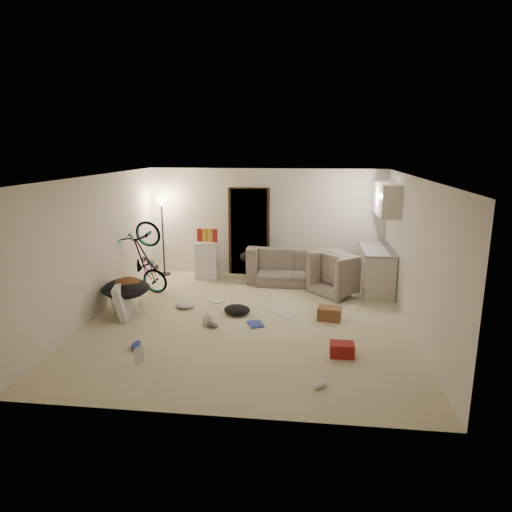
# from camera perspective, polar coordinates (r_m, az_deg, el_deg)

# --- Properties ---
(floor) EXTENTS (5.50, 6.00, 0.02)m
(floor) POSITION_cam_1_polar(r_m,az_deg,el_deg) (8.17, -0.84, -7.99)
(floor) COLOR beige
(floor) RESTS_ON ground
(ceiling) EXTENTS (5.50, 6.00, 0.02)m
(ceiling) POSITION_cam_1_polar(r_m,az_deg,el_deg) (7.61, -0.90, 9.94)
(ceiling) COLOR white
(ceiling) RESTS_ON wall_back
(wall_back) EXTENTS (5.50, 0.02, 2.50)m
(wall_back) POSITION_cam_1_polar(r_m,az_deg,el_deg) (10.73, 1.28, 4.22)
(wall_back) COLOR silver
(wall_back) RESTS_ON floor
(wall_front) EXTENTS (5.50, 0.02, 2.50)m
(wall_front) POSITION_cam_1_polar(r_m,az_deg,el_deg) (4.95, -5.55, -7.09)
(wall_front) COLOR silver
(wall_front) RESTS_ON floor
(wall_left) EXTENTS (0.02, 6.00, 2.50)m
(wall_left) POSITION_cam_1_polar(r_m,az_deg,el_deg) (8.60, -19.42, 1.11)
(wall_left) COLOR silver
(wall_left) RESTS_ON floor
(wall_right) EXTENTS (0.02, 6.00, 2.50)m
(wall_right) POSITION_cam_1_polar(r_m,az_deg,el_deg) (7.92, 19.33, 0.09)
(wall_right) COLOR silver
(wall_right) RESTS_ON floor
(doorway) EXTENTS (0.85, 0.10, 2.04)m
(doorway) POSITION_cam_1_polar(r_m,az_deg,el_deg) (10.78, -0.87, 3.02)
(doorway) COLOR black
(doorway) RESTS_ON floor
(door_trim) EXTENTS (0.97, 0.04, 2.10)m
(door_trim) POSITION_cam_1_polar(r_m,az_deg,el_deg) (10.75, -0.89, 2.99)
(door_trim) COLOR #312211
(door_trim) RESTS_ON floor
(floor_lamp) EXTENTS (0.28, 0.28, 1.81)m
(floor_lamp) POSITION_cam_1_polar(r_m,az_deg,el_deg) (10.87, -11.65, 4.37)
(floor_lamp) COLOR black
(floor_lamp) RESTS_ON floor
(kitchen_counter) EXTENTS (0.60, 1.50, 0.88)m
(kitchen_counter) POSITION_cam_1_polar(r_m,az_deg,el_deg) (9.97, 14.72, -1.73)
(kitchen_counter) COLOR beige
(kitchen_counter) RESTS_ON floor
(counter_top) EXTENTS (0.64, 1.54, 0.04)m
(counter_top) POSITION_cam_1_polar(r_m,az_deg,el_deg) (9.86, 14.88, 0.86)
(counter_top) COLOR gray
(counter_top) RESTS_ON kitchen_counter
(kitchen_uppers) EXTENTS (0.38, 1.40, 0.65)m
(kitchen_uppers) POSITION_cam_1_polar(r_m,az_deg,el_deg) (9.71, 16.02, 6.89)
(kitchen_uppers) COLOR beige
(kitchen_uppers) RESTS_ON wall_right
(sofa) EXTENTS (2.08, 0.81, 0.61)m
(sofa) POSITION_cam_1_polar(r_m,az_deg,el_deg) (10.34, 4.75, -1.55)
(sofa) COLOR #39413A
(sofa) RESTS_ON floor
(armchair) EXTENTS (1.29, 1.31, 0.64)m
(armchair) POSITION_cam_1_polar(r_m,az_deg,el_deg) (9.73, 10.97, -2.62)
(armchair) COLOR #39413A
(armchair) RESTS_ON floor
(bicycle) EXTENTS (1.67, 0.93, 0.92)m
(bicycle) POSITION_cam_1_polar(r_m,az_deg,el_deg) (9.67, -13.53, -2.26)
(bicycle) COLOR black
(bicycle) RESTS_ON floor
(book_asset) EXTENTS (0.29, 0.26, 0.02)m
(book_asset) POSITION_cam_1_polar(r_m,az_deg,el_deg) (6.80, -14.89, -12.94)
(book_asset) COLOR maroon
(book_asset) RESTS_ON floor
(mini_fridge) EXTENTS (0.51, 0.51, 0.85)m
(mini_fridge) POSITION_cam_1_polar(r_m,az_deg,el_deg) (10.66, -6.09, -0.45)
(mini_fridge) COLOR white
(mini_fridge) RESTS_ON floor
(snack_box_0) EXTENTS (0.11, 0.08, 0.30)m
(snack_box_0) POSITION_cam_1_polar(r_m,az_deg,el_deg) (10.58, -7.07, 2.61)
(snack_box_0) COLOR maroon
(snack_box_0) RESTS_ON mini_fridge
(snack_box_1) EXTENTS (0.11, 0.08, 0.30)m
(snack_box_1) POSITION_cam_1_polar(r_m,az_deg,el_deg) (10.55, -6.43, 2.60)
(snack_box_1) COLOR orange
(snack_box_1) RESTS_ON mini_fridge
(snack_box_2) EXTENTS (0.12, 0.10, 0.30)m
(snack_box_2) POSITION_cam_1_polar(r_m,az_deg,el_deg) (10.52, -5.80, 2.58)
(snack_box_2) COLOR gold
(snack_box_2) RESTS_ON mini_fridge
(snack_box_3) EXTENTS (0.12, 0.10, 0.30)m
(snack_box_3) POSITION_cam_1_polar(r_m,az_deg,el_deg) (10.50, -5.16, 2.57)
(snack_box_3) COLOR maroon
(snack_box_3) RESTS_ON mini_fridge
(saucer_chair) EXTENTS (0.88, 0.88, 0.63)m
(saucer_chair) POSITION_cam_1_polar(r_m,az_deg,el_deg) (8.73, -15.93, -4.43)
(saucer_chair) COLOR silver
(saucer_chair) RESTS_ON floor
(hoodie) EXTENTS (0.61, 0.58, 0.22)m
(hoodie) POSITION_cam_1_polar(r_m,az_deg,el_deg) (8.63, -15.78, -3.29)
(hoodie) COLOR brown
(hoodie) RESTS_ON saucer_chair
(sofa_drape) EXTENTS (0.65, 0.57, 0.28)m
(sofa_drape) POSITION_cam_1_polar(r_m,az_deg,el_deg) (10.35, -0.48, -0.13)
(sofa_drape) COLOR black
(sofa_drape) RESTS_ON sofa
(tv_box) EXTENTS (0.44, 0.96, 0.62)m
(tv_box) POSITION_cam_1_polar(r_m,az_deg,el_deg) (8.63, -16.25, -5.12)
(tv_box) COLOR silver
(tv_box) RESTS_ON floor
(drink_case_a) EXTENTS (0.44, 0.35, 0.23)m
(drink_case_a) POSITION_cam_1_polar(r_m,az_deg,el_deg) (8.21, 9.16, -7.12)
(drink_case_a) COLOR brown
(drink_case_a) RESTS_ON floor
(drink_case_b) EXTENTS (0.35, 0.26, 0.20)m
(drink_case_b) POSITION_cam_1_polar(r_m,az_deg,el_deg) (6.91, 10.70, -11.42)
(drink_case_b) COLOR maroon
(drink_case_b) RESTS_ON floor
(juicer) EXTENTS (0.17, 0.17, 0.24)m
(juicer) POSITION_cam_1_polar(r_m,az_deg,el_deg) (7.93, -6.08, -7.90)
(juicer) COLOR beige
(juicer) RESTS_ON floor
(newspaper) EXTENTS (0.68, 0.67, 0.01)m
(newspaper) POSITION_cam_1_polar(r_m,az_deg,el_deg) (8.48, 3.63, -7.10)
(newspaper) COLOR beige
(newspaper) RESTS_ON floor
(book_blue) EXTENTS (0.33, 0.38, 0.03)m
(book_blue) POSITION_cam_1_polar(r_m,az_deg,el_deg) (7.92, -0.07, -8.51)
(book_blue) COLOR #2D44A5
(book_blue) RESTS_ON floor
(book_white) EXTENTS (0.28, 0.30, 0.02)m
(book_white) POSITION_cam_1_polar(r_m,az_deg,el_deg) (9.07, -4.69, -5.65)
(book_white) COLOR silver
(book_white) RESTS_ON floor
(shoe_1) EXTENTS (0.23, 0.25, 0.09)m
(shoe_1) POSITION_cam_1_polar(r_m,az_deg,el_deg) (10.51, 3.73, -2.74)
(shoe_1) COLOR slate
(shoe_1) RESTS_ON floor
(shoe_2) EXTENTS (0.12, 0.28, 0.10)m
(shoe_2) POSITION_cam_1_polar(r_m,az_deg,el_deg) (7.29, -14.79, -10.71)
(shoe_2) COLOR #2D44A5
(shoe_2) RESTS_ON floor
(shoe_3) EXTENTS (0.28, 0.21, 0.10)m
(shoe_3) POSITION_cam_1_polar(r_m,az_deg,el_deg) (7.85, -5.50, -8.53)
(shoe_3) COLOR slate
(shoe_3) RESTS_ON floor
(shoe_4) EXTENTS (0.21, 0.25, 0.09)m
(shoe_4) POSITION_cam_1_polar(r_m,az_deg,el_deg) (6.07, 7.99, -15.60)
(shoe_4) COLOR white
(shoe_4) RESTS_ON floor
(clothes_lump_a) EXTENTS (0.61, 0.57, 0.16)m
(clothes_lump_a) POSITION_cam_1_polar(r_m,az_deg,el_deg) (8.40, -2.38, -6.73)
(clothes_lump_a) COLOR black
(clothes_lump_a) RESTS_ON floor
(clothes_lump_b) EXTENTS (0.46, 0.42, 0.12)m
(clothes_lump_b) POSITION_cam_1_polar(r_m,az_deg,el_deg) (10.33, 3.89, -2.94)
(clothes_lump_b) COLOR black
(clothes_lump_b) RESTS_ON floor
(clothes_lump_c) EXTENTS (0.46, 0.43, 0.12)m
(clothes_lump_c) POSITION_cam_1_polar(r_m,az_deg,el_deg) (8.82, -8.90, -6.03)
(clothes_lump_c) COLOR silver
(clothes_lump_c) RESTS_ON floor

